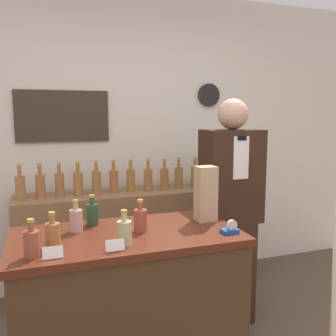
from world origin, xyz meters
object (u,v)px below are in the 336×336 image
Objects in this scene: shopkeeper at (230,214)px; paper_bag at (206,194)px; potted_plant at (217,169)px; tape_dispenser at (230,229)px.

paper_bag is at bearing -134.01° from shopkeeper.
paper_bag reaches higher than potted_plant.
potted_plant is 1.54m from tape_dispenser.
tape_dispenser is (-0.39, -0.69, 0.13)m from shopkeeper.
tape_dispenser is at bearing -84.81° from paper_bag.
potted_plant is 1.31m from paper_bag.
shopkeeper is at bearing -108.90° from potted_plant.
shopkeeper is 5.53× the size of potted_plant.
potted_plant is at bearing 60.09° from paper_bag.
paper_bag reaches higher than tape_dispenser.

